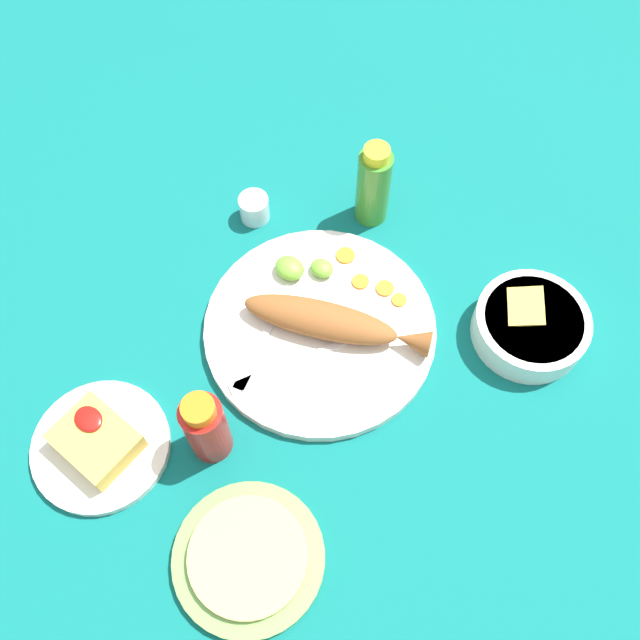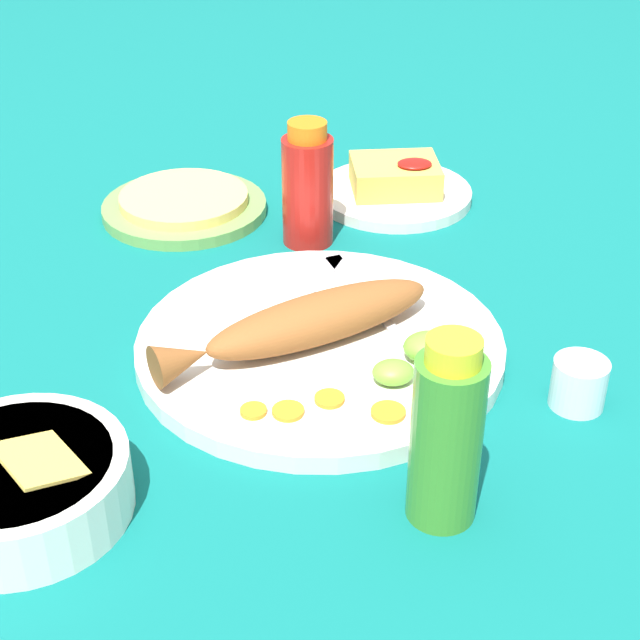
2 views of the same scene
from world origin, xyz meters
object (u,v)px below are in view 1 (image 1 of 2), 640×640
(hot_sauce_bottle_red, at_px, (206,427))
(salt_cup, at_px, (254,209))
(tortilla_plate, at_px, (249,558))
(fork_near, at_px, (281,369))
(main_plate, at_px, (320,329))
(side_plate_fries, at_px, (101,446))
(fried_fish, at_px, (331,322))
(hot_sauce_bottle_green, at_px, (373,185))
(fork_far, at_px, (261,344))
(guacamole_bowl, at_px, (530,325))

(hot_sauce_bottle_red, relative_size, salt_cup, 2.95)
(tortilla_plate, bearing_deg, fork_near, -58.45)
(main_plate, height_order, tortilla_plate, main_plate)
(salt_cup, bearing_deg, main_plate, 155.84)
(salt_cup, relative_size, side_plate_fries, 0.25)
(main_plate, bearing_deg, tortilla_plate, 113.74)
(fried_fish, xyz_separation_m, hot_sauce_bottle_green, (0.09, -0.22, 0.04))
(fried_fish, relative_size, hot_sauce_bottle_green, 1.74)
(hot_sauce_bottle_red, bearing_deg, fried_fish, -94.84)
(fried_fish, distance_m, fork_far, 0.11)
(side_plate_fries, distance_m, tortilla_plate, 0.26)
(fork_near, bearing_deg, hot_sauce_bottle_red, 23.25)
(main_plate, relative_size, salt_cup, 7.15)
(tortilla_plate, bearing_deg, guacamole_bowl, -101.63)
(fork_near, distance_m, hot_sauce_bottle_green, 0.33)
(salt_cup, distance_m, tortilla_plate, 0.55)
(hot_sauce_bottle_green, height_order, tortilla_plate, hot_sauce_bottle_green)
(fork_far, bearing_deg, fork_near, 59.71)
(hot_sauce_bottle_red, bearing_deg, hot_sauce_bottle_green, -81.43)
(fork_far, height_order, hot_sauce_bottle_red, hot_sauce_bottle_red)
(fried_fish, relative_size, fork_far, 1.53)
(main_plate, relative_size, hot_sauce_bottle_green, 2.21)
(fried_fish, bearing_deg, tortilla_plate, 86.38)
(main_plate, bearing_deg, hot_sauce_bottle_red, 88.67)
(main_plate, bearing_deg, fork_near, 90.21)
(hot_sauce_bottle_red, distance_m, hot_sauce_bottle_green, 0.46)
(salt_cup, bearing_deg, fork_near, 139.34)
(fried_fish, height_order, hot_sauce_bottle_red, hot_sauce_bottle_red)
(main_plate, xyz_separation_m, tortilla_plate, (-0.14, 0.32, -0.00))
(side_plate_fries, bearing_deg, hot_sauce_bottle_green, -94.81)
(main_plate, distance_m, side_plate_fries, 0.36)
(fork_far, xyz_separation_m, side_plate_fries, (0.07, 0.26, -0.01))
(hot_sauce_bottle_green, xyz_separation_m, guacamole_bowl, (-0.32, 0.03, -0.05))
(hot_sauce_bottle_green, bearing_deg, salt_cup, 40.69)
(fried_fish, xyz_separation_m, hot_sauce_bottle_red, (0.02, 0.24, 0.03))
(salt_cup, bearing_deg, fried_fish, 158.64)
(main_plate, height_order, fork_far, fork_far)
(tortilla_plate, bearing_deg, salt_cup, -49.16)
(fried_fish, relative_size, guacamole_bowl, 1.63)
(salt_cup, bearing_deg, hot_sauce_bottle_red, 122.94)
(fried_fish, bearing_deg, main_plate, -0.00)
(fork_near, distance_m, guacamole_bowl, 0.38)
(fork_near, distance_m, hot_sauce_bottle_red, 0.15)
(main_plate, xyz_separation_m, guacamole_bowl, (-0.25, -0.20, 0.02))
(fried_fish, height_order, tortilla_plate, fried_fish)
(fork_near, xyz_separation_m, hot_sauce_bottle_red, (0.01, 0.14, 0.05))
(fork_near, relative_size, guacamole_bowl, 1.02)
(hot_sauce_bottle_green, height_order, salt_cup, hot_sauce_bottle_green)
(hot_sauce_bottle_green, bearing_deg, fork_near, 103.33)
(hot_sauce_bottle_green, xyz_separation_m, tortilla_plate, (-0.21, 0.54, -0.07))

